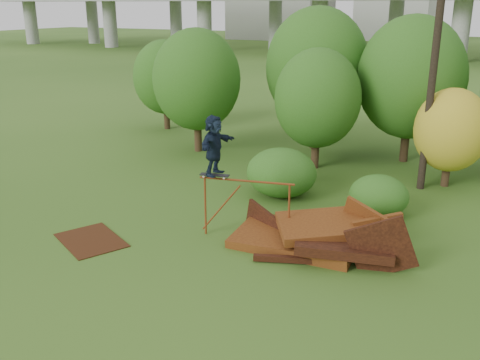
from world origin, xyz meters
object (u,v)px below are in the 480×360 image
at_px(scrap_pile, 316,237).
at_px(skater, 214,145).
at_px(flat_plate, 91,240).
at_px(utility_pole, 435,58).

xyz_separation_m(scrap_pile, skater, (-3.13, -0.45, 2.50)).
xyz_separation_m(scrap_pile, flat_plate, (-6.30, -2.54, -0.36)).
distance_m(skater, utility_pole, 9.22).
distance_m(skater, flat_plate, 4.75).
xyz_separation_m(skater, flat_plate, (-3.17, -2.09, -2.87)).
bearing_deg(flat_plate, skater, 33.46).
bearing_deg(skater, scrap_pile, -80.86).
distance_m(flat_plate, utility_pole, 13.51).
xyz_separation_m(skater, utility_pole, (4.98, 7.46, 2.11)).
bearing_deg(flat_plate, utility_pole, 49.54).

